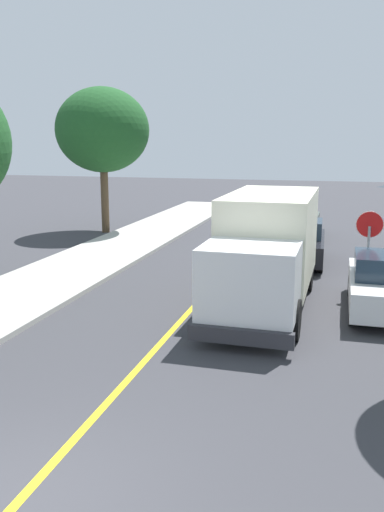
# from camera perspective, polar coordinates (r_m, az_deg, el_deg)

# --- Properties ---
(ground_plane) EXTENTS (120.00, 120.00, 0.00)m
(ground_plane) POSITION_cam_1_polar(r_m,az_deg,el_deg) (8.23, -18.13, -23.64)
(ground_plane) COLOR #38383D
(centre_line_yellow) EXTENTS (0.16, 56.00, 0.01)m
(centre_line_yellow) POSITION_cam_1_polar(r_m,az_deg,el_deg) (16.65, 1.00, -4.39)
(centre_line_yellow) COLOR gold
(centre_line_yellow) RESTS_ON ground
(box_truck) EXTENTS (2.48, 7.21, 3.20)m
(box_truck) POSITION_cam_1_polar(r_m,az_deg,el_deg) (15.64, 7.86, 1.07)
(box_truck) COLOR #F2EDCC
(box_truck) RESTS_ON ground
(parked_car_near) EXTENTS (1.92, 4.45, 1.67)m
(parked_car_near) POSITION_cam_1_polar(r_m,az_deg,el_deg) (21.58, 11.26, 1.36)
(parked_car_near) COLOR black
(parked_car_near) RESTS_ON ground
(parked_car_mid) EXTENTS (1.87, 4.43, 1.67)m
(parked_car_mid) POSITION_cam_1_polar(r_m,az_deg,el_deg) (27.36, 11.10, 3.60)
(parked_car_mid) COLOR #4C564C
(parked_car_mid) RESTS_ON ground
(parked_van_across) EXTENTS (1.81, 4.41, 1.67)m
(parked_van_across) POSITION_cam_1_polar(r_m,az_deg,el_deg) (16.02, 19.37, -2.82)
(parked_van_across) COLOR silver
(parked_van_across) RESTS_ON ground
(stop_sign) EXTENTS (0.80, 0.10, 2.65)m
(stop_sign) POSITION_cam_1_polar(r_m,az_deg,el_deg) (17.11, 18.02, 1.84)
(stop_sign) COLOR gray
(stop_sign) RESTS_ON ground
(street_tree_down_block) EXTENTS (4.69, 4.69, 7.31)m
(street_tree_down_block) POSITION_cam_1_polar(r_m,az_deg,el_deg) (28.40, -9.34, 12.85)
(street_tree_down_block) COLOR brown
(street_tree_down_block) RESTS_ON ground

